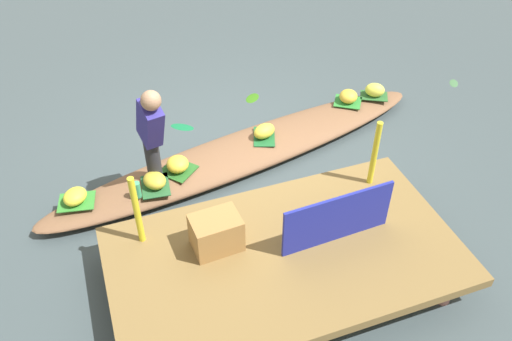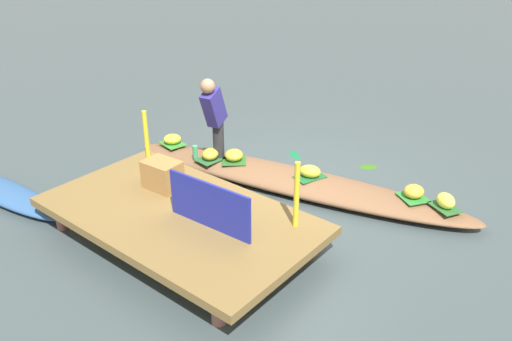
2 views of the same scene
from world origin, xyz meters
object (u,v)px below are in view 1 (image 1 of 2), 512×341
(banana_bunch_3, at_px, (155,180))
(banana_bunch_5, at_px, (264,131))
(banana_bunch_2, at_px, (178,164))
(banana_bunch_1, at_px, (348,96))
(vendor_person, at_px, (151,130))
(vendor_boat, at_px, (245,152))
(banana_bunch_4, at_px, (75,196))
(market_banner, at_px, (338,219))
(banana_bunch_0, at_px, (375,90))
(produce_crate, at_px, (216,233))
(water_bottle, at_px, (137,190))

(banana_bunch_3, xyz_separation_m, banana_bunch_5, (-1.43, -0.44, 0.01))
(banana_bunch_2, bearing_deg, banana_bunch_1, -166.05)
(banana_bunch_1, xyz_separation_m, vendor_person, (2.69, 0.73, 0.61))
(vendor_boat, height_order, banana_bunch_2, banana_bunch_2)
(banana_bunch_4, distance_m, banana_bunch_5, 2.30)
(banana_bunch_3, relative_size, market_banner, 0.25)
(banana_bunch_5, xyz_separation_m, market_banner, (0.01, 1.92, 0.34))
(banana_bunch_0, xyz_separation_m, banana_bunch_5, (1.72, 0.36, -0.01))
(vendor_boat, distance_m, produce_crate, 1.82)
(banana_bunch_0, bearing_deg, banana_bunch_2, 12.24)
(banana_bunch_2, xyz_separation_m, banana_bunch_3, (0.30, 0.18, -0.01))
(banana_bunch_2, height_order, banana_bunch_4, banana_bunch_2)
(vendor_boat, height_order, banana_bunch_1, banana_bunch_1)
(banana_bunch_2, distance_m, banana_bunch_4, 1.14)
(vendor_person, bearing_deg, banana_bunch_0, -166.56)
(vendor_boat, xyz_separation_m, water_bottle, (1.36, 0.47, 0.20))
(banana_bunch_0, xyz_separation_m, banana_bunch_3, (3.14, 0.80, -0.01))
(banana_bunch_0, xyz_separation_m, banana_bunch_1, (0.40, 0.01, -0.01))
(market_banner, bearing_deg, produce_crate, -17.84)
(vendor_boat, relative_size, market_banner, 4.64)
(banana_bunch_3, bearing_deg, banana_bunch_0, -165.78)
(banana_bunch_5, height_order, market_banner, market_banner)
(banana_bunch_0, distance_m, market_banner, 2.88)
(vendor_boat, distance_m, banana_bunch_2, 0.91)
(water_bottle, distance_m, produce_crate, 1.25)
(vendor_boat, relative_size, banana_bunch_0, 19.60)
(banana_bunch_4, bearing_deg, banana_bunch_5, -169.92)
(water_bottle, relative_size, market_banner, 0.17)
(banana_bunch_5, distance_m, water_bottle, 1.72)
(banana_bunch_1, relative_size, produce_crate, 0.56)
(banana_bunch_5, bearing_deg, vendor_person, 15.38)
(vendor_person, bearing_deg, market_banner, 131.50)
(vendor_boat, height_order, produce_crate, produce_crate)
(banana_bunch_2, bearing_deg, produce_crate, 92.31)
(vendor_boat, relative_size, banana_bunch_3, 18.39)
(banana_bunch_2, bearing_deg, banana_bunch_5, -167.18)
(banana_bunch_3, bearing_deg, produce_crate, 106.38)
(banana_bunch_5, bearing_deg, banana_bunch_3, 16.99)
(banana_bunch_2, bearing_deg, vendor_boat, -167.38)
(banana_bunch_0, relative_size, banana_bunch_5, 0.90)
(banana_bunch_1, distance_m, banana_bunch_3, 2.85)
(produce_crate, bearing_deg, market_banner, 164.90)
(water_bottle, height_order, market_banner, market_banner)
(vendor_boat, bearing_deg, vendor_person, 4.39)
(vendor_boat, xyz_separation_m, produce_crate, (0.81, 1.57, 0.45))
(banana_bunch_4, relative_size, water_bottle, 1.41)
(produce_crate, bearing_deg, banana_bunch_0, -144.48)
(vendor_boat, distance_m, banana_bunch_5, 0.34)
(water_bottle, bearing_deg, banana_bunch_1, -163.22)
(banana_bunch_1, height_order, banana_bunch_3, banana_bunch_1)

